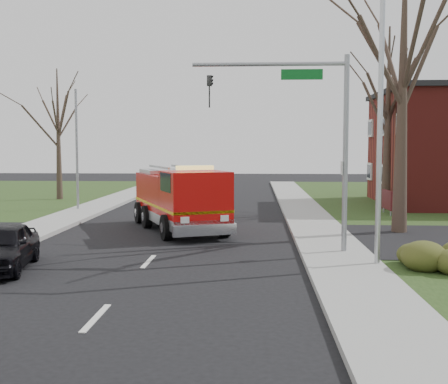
{
  "coord_description": "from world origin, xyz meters",
  "views": [
    {
      "loc": [
        3.45,
        -17.75,
        3.72
      ],
      "look_at": [
        2.26,
        3.49,
        2.0
      ],
      "focal_mm": 45.0,
      "sensor_mm": 36.0,
      "label": 1
    }
  ],
  "objects": [
    {
      "name": "bare_tree_far",
      "position": [
        11.0,
        15.0,
        6.49
      ],
      "size": [
        5.25,
        5.25,
        10.5
      ],
      "color": "#32251D",
      "rests_on": "ground"
    },
    {
      "name": "sidewalk_right",
      "position": [
        6.2,
        0.0,
        0.07
      ],
      "size": [
        2.4,
        80.0,
        0.15
      ],
      "primitive_type": "cube",
      "color": "gray",
      "rests_on": "ground"
    },
    {
      "name": "utility_pole_far",
      "position": [
        -6.8,
        14.0,
        3.5
      ],
      "size": [
        0.14,
        0.14,
        7.0
      ],
      "primitive_type": "cylinder",
      "color": "gray",
      "rests_on": "ground"
    },
    {
      "name": "streetlight_pole",
      "position": [
        7.14,
        -0.5,
        4.55
      ],
      "size": [
        1.48,
        0.16,
        8.4
      ],
      "color": "#B7BABF",
      "rests_on": "ground"
    },
    {
      "name": "health_center_sign",
      "position": [
        10.5,
        12.5,
        0.88
      ],
      "size": [
        0.12,
        2.0,
        1.4
      ],
      "color": "#4A1115",
      "rests_on": "ground"
    },
    {
      "name": "ground",
      "position": [
        0.0,
        0.0,
        0.0
      ],
      "size": [
        120.0,
        120.0,
        0.0
      ],
      "primitive_type": "plane",
      "color": "black",
      "rests_on": "ground"
    },
    {
      "name": "fire_engine",
      "position": [
        0.11,
        6.88,
        1.34
      ],
      "size": [
        5.18,
        7.74,
        2.96
      ],
      "rotation": [
        0.0,
        0.0,
        0.4
      ],
      "color": "#B80908",
      "rests_on": "ground"
    },
    {
      "name": "hedge_corner",
      "position": [
        9.0,
        -1.0,
        0.58
      ],
      "size": [
        2.8,
        2.0,
        0.9
      ],
      "primitive_type": "ellipsoid",
      "color": "#374017",
      "rests_on": "lawn_right"
    },
    {
      "name": "bare_tree_near",
      "position": [
        9.5,
        6.0,
        7.41
      ],
      "size": [
        6.0,
        6.0,
        12.0
      ],
      "color": "#32251D",
      "rests_on": "ground"
    },
    {
      "name": "bare_tree_left",
      "position": [
        -10.0,
        20.0,
        5.56
      ],
      "size": [
        4.5,
        4.5,
        9.0
      ],
      "color": "#32251D",
      "rests_on": "ground"
    },
    {
      "name": "traffic_signal_mast",
      "position": [
        5.21,
        1.5,
        4.71
      ],
      "size": [
        5.29,
        0.18,
        6.8
      ],
      "color": "gray",
      "rests_on": "ground"
    },
    {
      "name": "parked_car_maroon",
      "position": [
        -4.2,
        -1.41,
        0.7
      ],
      "size": [
        2.36,
        4.36,
        1.41
      ],
      "primitive_type": "imported",
      "rotation": [
        0.0,
        0.0,
        0.17
      ],
      "color": "black",
      "rests_on": "ground"
    }
  ]
}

